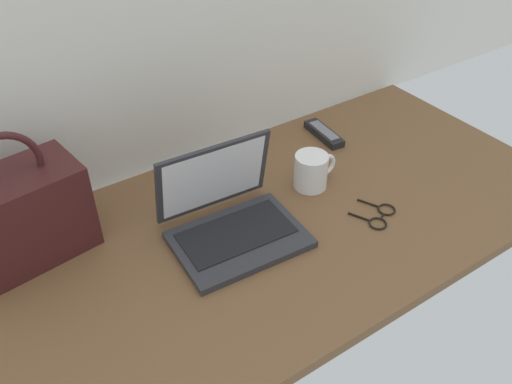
% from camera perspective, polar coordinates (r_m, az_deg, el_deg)
% --- Properties ---
extents(desk, '(1.60, 0.76, 0.03)m').
position_cam_1_polar(desk, '(1.38, 2.02, -3.59)').
color(desk, brown).
rests_on(desk, ground).
extents(laptop, '(0.32, 0.28, 0.22)m').
position_cam_1_polar(laptop, '(1.31, -2.75, -2.70)').
color(laptop, '#2D2D33').
rests_on(laptop, desk).
extents(coffee_mug, '(0.13, 0.09, 0.10)m').
position_cam_1_polar(coffee_mug, '(1.47, 5.92, 2.28)').
color(coffee_mug, white).
rests_on(coffee_mug, desk).
extents(remote_control_near, '(0.06, 0.16, 0.02)m').
position_cam_1_polar(remote_control_near, '(1.70, 7.19, 6.15)').
color(remote_control_near, black).
rests_on(remote_control_near, desk).
extents(eyeglasses, '(0.13, 0.13, 0.01)m').
position_cam_1_polar(eyeglasses, '(1.42, 13.04, -2.47)').
color(eyeglasses, black).
rests_on(eyeglasses, desk).
extents(handbag, '(0.32, 0.20, 0.33)m').
position_cam_1_polar(handbag, '(1.32, -23.86, -2.39)').
color(handbag, '#3F1919').
rests_on(handbag, desk).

